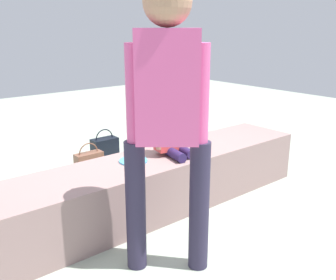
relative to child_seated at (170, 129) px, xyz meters
The scene contains 12 objects.
ground_plane 0.67m from the child_seated, behind, with size 12.00×12.00×0.00m, color #9AA694.
concrete_ledge 0.45m from the child_seated, behind, with size 2.86×0.57×0.44m, color gray.
child_seated is the anchor object (origin of this frame).
adult_standing 0.94m from the child_seated, 130.79° to the right, with size 0.41×0.38×1.70m.
cake_plate 0.38m from the child_seated, behind, with size 0.22×0.22×0.07m.
gift_bag 0.80m from the child_seated, 67.31° to the left, with size 0.23×0.08×0.32m.
railing_post 1.31m from the child_seated, 37.03° to the left, with size 0.36×0.36×1.27m.
water_bottle_near_gift 1.24m from the child_seated, 132.84° to the left, with size 0.07×0.07×0.21m.
water_bottle_far_side 1.21m from the child_seated, 148.62° to the left, with size 0.07×0.07×0.20m.
cake_box_white 1.08m from the child_seated, 39.97° to the left, with size 0.28×0.33×0.13m, color white.
handbag_black_leather 1.45m from the child_seated, 83.32° to the left, with size 0.29×0.15×0.35m.
handbag_brown_canvas 1.18m from the child_seated, 101.18° to the left, with size 0.28×0.12×0.34m.
Camera 1 is at (-1.75, -2.29, 1.44)m, focal length 40.87 mm.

